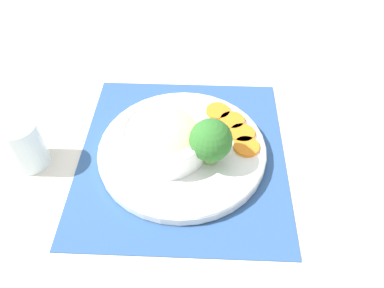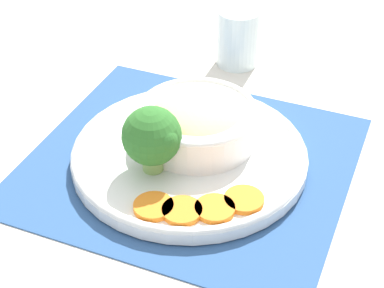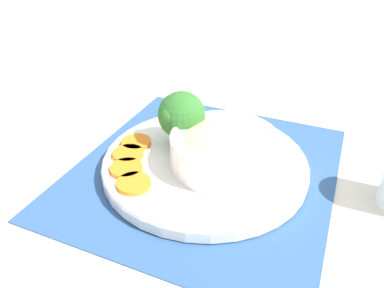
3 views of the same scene
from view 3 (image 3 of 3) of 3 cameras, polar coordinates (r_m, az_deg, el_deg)
name	(u,v)px [view 3 (image 3 of 3)]	position (r m, az deg, el deg)	size (l,w,h in m)	color
ground_plane	(205,170)	(0.58, 1.93, -4.01)	(4.00, 4.00, 0.00)	beige
placemat	(205,169)	(0.58, 1.93, -3.85)	(0.42, 0.39, 0.00)	#2D5184
plate	(205,162)	(0.57, 1.96, -2.76)	(0.31, 0.31, 0.02)	white
bowl	(224,147)	(0.54, 4.94, -0.42)	(0.16, 0.16, 0.06)	white
broccoli_floret	(181,116)	(0.58, -1.65, 4.36)	(0.07, 0.07, 0.09)	#84AD5B
carrot_slice_near	(137,141)	(0.61, -8.33, 0.42)	(0.05, 0.05, 0.01)	orange
carrot_slice_middle	(128,154)	(0.58, -9.70, -1.50)	(0.05, 0.05, 0.01)	orange
carrot_slice_far	(126,169)	(0.55, -9.95, -3.70)	(0.05, 0.05, 0.01)	orange
carrot_slice_extra	(134,184)	(0.52, -8.87, -5.99)	(0.05, 0.05, 0.01)	orange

